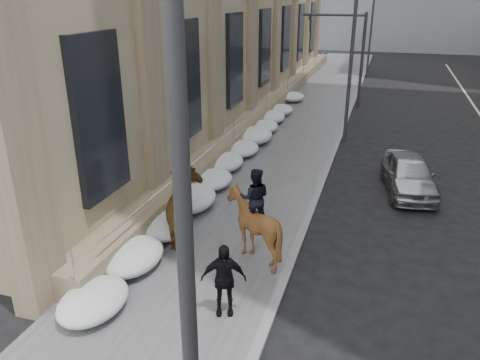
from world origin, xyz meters
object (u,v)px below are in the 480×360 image
object	(u,v)px
car_silver	(408,174)
mounted_horse_right	(253,222)
pedestrian	(223,279)
mounted_horse_left	(185,207)

from	to	relation	value
car_silver	mounted_horse_right	bearing A→B (deg)	-132.46
mounted_horse_right	pedestrian	world-z (taller)	mounted_horse_right
mounted_horse_right	mounted_horse_left	bearing A→B (deg)	-24.13
mounted_horse_right	pedestrian	distance (m)	2.64
mounted_horse_left	mounted_horse_right	size ratio (longest dim) A/B	1.00
mounted_horse_right	car_silver	world-z (taller)	mounted_horse_right
car_silver	pedestrian	bearing A→B (deg)	-124.17
mounted_horse_left	mounted_horse_right	bearing A→B (deg)	148.74
mounted_horse_left	car_silver	size ratio (longest dim) A/B	0.63
mounted_horse_left	pedestrian	bearing A→B (deg)	105.74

